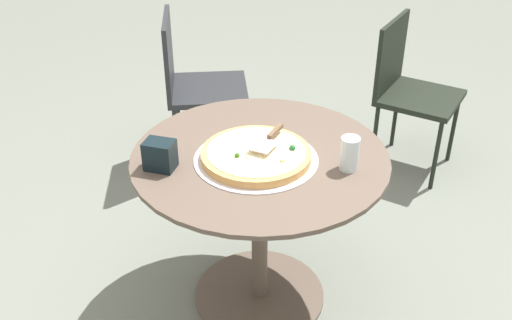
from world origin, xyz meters
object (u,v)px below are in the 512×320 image
at_px(pizza_on_tray, 256,155).
at_px(patio_chair_near, 408,85).
at_px(napkin_dispenser, 160,155).
at_px(patio_chair_far, 193,80).
at_px(pizza_server, 270,138).
at_px(drinking_cup, 350,154).
at_px(patio_table, 260,199).

xyz_separation_m(pizza_on_tray, patio_chair_near, (1.27, -0.60, -0.23)).
xyz_separation_m(napkin_dispenser, patio_chair_near, (1.40, -0.92, -0.27)).
height_order(napkin_dispenser, patio_chair_far, patio_chair_far).
bearing_deg(pizza_server, napkin_dispenser, 117.43).
height_order(drinking_cup, patio_chair_near, patio_chair_near).
xyz_separation_m(drinking_cup, napkin_dispenser, (-0.13, 0.66, -0.01)).
relative_size(patio_table, patio_chair_far, 1.10).
height_order(pizza_server, patio_chair_far, patio_chair_far).
xyz_separation_m(pizza_server, napkin_dispenser, (-0.19, 0.36, -0.01)).
height_order(patio_table, patio_chair_near, patio_chair_near).
xyz_separation_m(pizza_server, patio_chair_near, (1.21, -0.56, -0.28)).
bearing_deg(pizza_on_tray, patio_table, -11.65).
bearing_deg(napkin_dispenser, patio_chair_far, -73.44).
distance_m(patio_table, patio_chair_near, 1.37).
bearing_deg(patio_table, napkin_dispenser, 115.74).
height_order(pizza_server, drinking_cup, drinking_cup).
bearing_deg(patio_chair_far, patio_chair_near, -79.74).
distance_m(patio_table, drinking_cup, 0.42).
relative_size(drinking_cup, patio_chair_near, 0.15).
distance_m(patio_chair_near, patio_chair_far, 1.18).
bearing_deg(patio_table, pizza_server, -47.37).
relative_size(drinking_cup, patio_chair_far, 0.14).
relative_size(drinking_cup, napkin_dispenser, 1.16).
height_order(pizza_on_tray, pizza_server, pizza_server).
bearing_deg(patio_chair_near, pizza_on_tray, 154.91).
xyz_separation_m(patio_table, patio_chair_far, (1.03, 0.57, 0.01)).
bearing_deg(patio_chair_far, pizza_server, -149.02).
height_order(pizza_on_tray, drinking_cup, drinking_cup).
height_order(drinking_cup, patio_chair_far, patio_chair_far).
bearing_deg(pizza_on_tray, patio_chair_far, 27.85).
bearing_deg(drinking_cup, pizza_server, 78.29).
bearing_deg(patio_chair_near, patio_table, 154.54).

